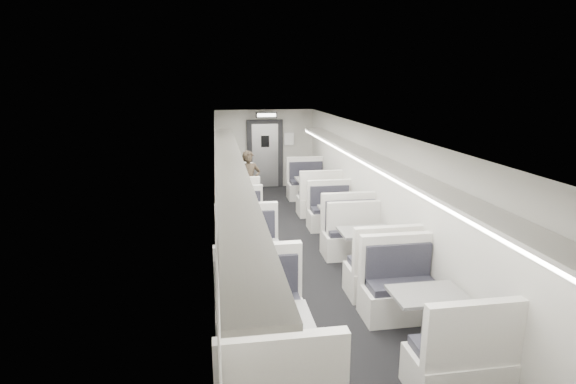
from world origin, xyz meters
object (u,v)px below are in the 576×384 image
object	(u,v)px
passenger	(249,182)
exit_sign	(266,115)
booth_left_c	(252,269)
booth_right_d	(426,320)
booth_left_b	(244,230)
vestibule_door	(265,154)
booth_right_c	(365,251)
booth_left_a	(237,197)
booth_left_d	(268,349)
booth_right_b	(339,223)
booth_right_a	(313,192)

from	to	relation	value
passenger	exit_sign	distance (m)	2.79
booth_left_c	booth_right_d	bearing A→B (deg)	-42.96
booth_left_b	exit_sign	distance (m)	5.06
vestibule_door	booth_right_c	bearing A→B (deg)	-81.50
booth_left_a	booth_right_d	size ratio (longest dim) A/B	0.93
booth_right_d	passenger	bearing A→B (deg)	105.20
booth_left_d	vestibule_door	distance (m)	9.40
booth_left_d	exit_sign	bearing A→B (deg)	83.55
booth_left_d	booth_right_b	bearing A→B (deg)	65.18
exit_sign	booth_right_d	bearing A→B (deg)	-83.30
booth_right_a	booth_left_b	bearing A→B (deg)	-126.50
booth_right_b	vestibule_door	xyz separation A→B (m)	(-1.00, 5.01, 0.68)
booth_left_a	booth_left_c	size ratio (longest dim) A/B	0.91
exit_sign	vestibule_door	bearing A→B (deg)	90.00
booth_right_b	passenger	bearing A→B (deg)	126.95
vestibule_door	booth_left_c	bearing A→B (deg)	-97.97
booth_left_b	booth_right_c	world-z (taller)	booth_right_c
booth_left_a	booth_left_d	bearing A→B (deg)	-90.00
booth_left_d	exit_sign	distance (m)	9.09
booth_left_c	booth_right_d	size ratio (longest dim) A/B	1.02
booth_left_a	passenger	world-z (taller)	passenger
booth_left_c	booth_right_d	world-z (taller)	booth_left_c
booth_right_b	exit_sign	world-z (taller)	exit_sign
booth_left_a	exit_sign	xyz separation A→B (m)	(1.00, 2.01, 1.92)
booth_left_b	vestibule_door	distance (m)	5.20
booth_left_b	booth_right_b	bearing A→B (deg)	1.52
booth_left_a	booth_left_b	xyz separation A→B (m)	(0.00, -2.56, -0.01)
booth_left_b	passenger	xyz separation A→B (m)	(0.30, 2.31, 0.44)
booth_left_d	vestibule_door	xyz separation A→B (m)	(1.00, 9.33, 0.63)
booth_right_b	passenger	world-z (taller)	passenger
vestibule_door	exit_sign	size ratio (longest dim) A/B	3.39
booth_left_d	booth_right_b	distance (m)	4.77
booth_left_b	booth_left_d	bearing A→B (deg)	-90.00
booth_left_c	booth_right_c	bearing A→B (deg)	12.73
booth_left_b	booth_right_d	size ratio (longest dim) A/B	0.90
booth_right_a	booth_right_b	distance (m)	2.65
booth_left_d	passenger	distance (m)	6.60
vestibule_door	exit_sign	xyz separation A→B (m)	(0.00, -0.49, 1.24)
booth_right_d	booth_right_b	bearing A→B (deg)	90.00
vestibule_door	booth_right_b	bearing A→B (deg)	-78.70
booth_right_b	booth_right_c	world-z (taller)	booth_right_c
booth_left_c	booth_right_b	world-z (taller)	booth_left_c
booth_right_a	booth_left_c	bearing A→B (deg)	-112.69
booth_right_c	booth_right_d	distance (m)	2.31
passenger	exit_sign	bearing A→B (deg)	64.93
passenger	vestibule_door	world-z (taller)	vestibule_door
booth_left_c	booth_left_a	bearing A→B (deg)	90.00
passenger	booth_left_b	bearing A→B (deg)	-105.17
booth_left_b	vestibule_door	xyz separation A→B (m)	(1.00, 5.06, 0.69)
booth_right_a	booth_right_b	xyz separation A→B (m)	(0.00, -2.65, -0.03)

